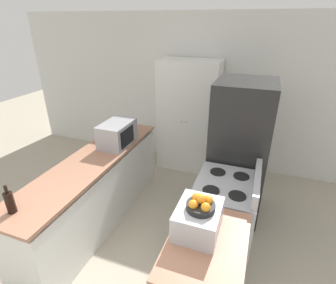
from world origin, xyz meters
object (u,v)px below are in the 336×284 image
object	(u,v)px
wine_bottle	(10,202)
refrigerator	(239,151)
pantry_cabinet	(188,117)
microwave	(117,134)
toaster_oven	(198,219)
stove	(223,217)
fruit_bowl	(201,204)

from	to	relation	value
wine_bottle	refrigerator	bearing A→B (deg)	47.74
pantry_cabinet	wine_bottle	bearing A→B (deg)	-105.38
refrigerator	wine_bottle	size ratio (longest dim) A/B	6.62
refrigerator	microwave	distance (m)	1.62
toaster_oven	microwave	bearing A→B (deg)	140.03
microwave	refrigerator	bearing A→B (deg)	13.76
pantry_cabinet	microwave	distance (m)	1.46
wine_bottle	toaster_oven	size ratio (longest dim) A/B	0.67
stove	refrigerator	world-z (taller)	refrigerator
pantry_cabinet	microwave	bearing A→B (deg)	-114.70
pantry_cabinet	stove	world-z (taller)	pantry_cabinet
pantry_cabinet	stove	xyz separation A→B (m)	(0.93, -1.76, -0.48)
pantry_cabinet	fruit_bowl	world-z (taller)	pantry_cabinet
stove	wine_bottle	bearing A→B (deg)	-147.25
wine_bottle	stove	bearing A→B (deg)	32.75
pantry_cabinet	fruit_bowl	size ratio (longest dim) A/B	8.46
refrigerator	fruit_bowl	distance (m)	1.61
toaster_oven	fruit_bowl	xyz separation A→B (m)	(0.02, -0.01, 0.16)
stove	fruit_bowl	size ratio (longest dim) A/B	4.80
fruit_bowl	toaster_oven	bearing A→B (deg)	142.08
pantry_cabinet	wine_bottle	world-z (taller)	pantry_cabinet
fruit_bowl	refrigerator	bearing A→B (deg)	85.07
stove	toaster_oven	bearing A→B (deg)	-99.27
refrigerator	wine_bottle	bearing A→B (deg)	-132.26
stove	refrigerator	distance (m)	0.93
refrigerator	microwave	xyz separation A→B (m)	(-1.57, -0.38, 0.16)
toaster_oven	fruit_bowl	size ratio (longest dim) A/B	1.84
refrigerator	fruit_bowl	world-z (taller)	refrigerator
microwave	wine_bottle	xyz separation A→B (m)	(-0.18, -1.54, -0.05)
refrigerator	wine_bottle	world-z (taller)	refrigerator
pantry_cabinet	refrigerator	world-z (taller)	pantry_cabinet
wine_bottle	fruit_bowl	distance (m)	1.65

